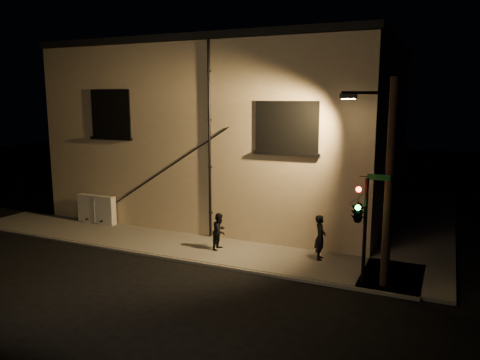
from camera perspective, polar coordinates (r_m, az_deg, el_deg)
The scene contains 8 objects.
ground at distance 17.45m, azimuth -2.86°, elevation -10.52°, with size 90.00×90.00×0.00m, color black.
sidewalk at distance 20.83m, azimuth 5.73°, elevation -6.96°, with size 21.00×16.00×0.12m.
building at distance 25.82m, azimuth 0.25°, elevation 6.18°, with size 16.20×12.23×8.80m.
utility_cabinet at distance 23.71m, azimuth -17.08°, elevation -3.41°, with size 2.07×0.35×1.37m, color silver.
pedestrian_a at distance 17.85m, azimuth 9.74°, elevation -6.91°, with size 0.62×0.41×1.70m, color black.
pedestrian_b at distance 18.79m, azimuth -2.51°, elevation -6.26°, with size 0.72×0.56×1.48m, color black.
traffic_signal at distance 15.34m, azimuth 14.26°, elevation -3.64°, with size 1.23×2.14×3.64m.
streetlamp_pole at distance 15.39m, azimuth 17.40°, elevation 0.19°, with size 2.02×1.38×6.74m.
Camera 1 is at (7.50, -14.53, 6.10)m, focal length 35.00 mm.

